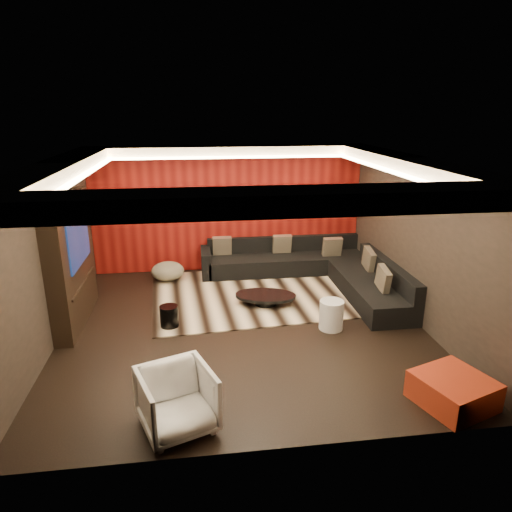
{
  "coord_description": "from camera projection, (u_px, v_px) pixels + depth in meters",
  "views": [
    {
      "loc": [
        -0.74,
        -7.02,
        3.56
      ],
      "look_at": [
        0.3,
        0.6,
        1.05
      ],
      "focal_mm": 32.0,
      "sensor_mm": 36.0,
      "label": 1
    }
  ],
  "objects": [
    {
      "name": "soffit_right",
      "position": [
        409.0,
        164.0,
        7.33
      ],
      "size": [
        0.6,
        4.8,
        0.22
      ],
      "primitive_type": "cube",
      "color": "silver",
      "rests_on": "ground"
    },
    {
      "name": "armchair",
      "position": [
        177.0,
        400.0,
        5.21
      ],
      "size": [
        1.03,
        1.04,
        0.74
      ],
      "primitive_type": "imported",
      "rotation": [
        0.0,
        0.0,
        0.35
      ],
      "color": "white",
      "rests_on": "floor"
    },
    {
      "name": "wall_left",
      "position": [
        48.0,
        255.0,
        7.0
      ],
      "size": [
        0.02,
        6.0,
        2.8
      ],
      "primitive_type": "cube",
      "color": "black",
      "rests_on": "ground"
    },
    {
      "name": "rug",
      "position": [
        254.0,
        293.0,
        9.15
      ],
      "size": [
        4.2,
        3.28,
        0.02
      ],
      "primitive_type": "cube",
      "rotation": [
        0.0,
        0.0,
        0.07
      ],
      "color": "beige",
      "rests_on": "floor"
    },
    {
      "name": "soffit_left",
      "position": [
        58.0,
        170.0,
        6.64
      ],
      "size": [
        0.6,
        4.8,
        0.22
      ],
      "primitive_type": "cube",
      "color": "silver",
      "rests_on": "ground"
    },
    {
      "name": "tv_screen",
      "position": [
        78.0,
        241.0,
        7.59
      ],
      "size": [
        0.04,
        1.3,
        0.8
      ],
      "primitive_type": "cube",
      "color": "black",
      "rests_on": "ground"
    },
    {
      "name": "striped_pouf",
      "position": [
        168.0,
        271.0,
        9.8
      ],
      "size": [
        0.92,
        0.92,
        0.39
      ],
      "primitive_type": "ellipsoid",
      "rotation": [
        0.0,
        0.0,
        0.39
      ],
      "color": "beige",
      "rests_on": "rug"
    },
    {
      "name": "coffee_table",
      "position": [
        266.0,
        299.0,
        8.61
      ],
      "size": [
        1.38,
        1.38,
        0.19
      ],
      "primitive_type": "cylinder",
      "rotation": [
        0.0,
        0.0,
        -0.23
      ],
      "color": "black",
      "rests_on": "rug"
    },
    {
      "name": "wall_back",
      "position": [
        228.0,
        209.0,
        10.22
      ],
      "size": [
        6.0,
        0.02,
        2.8
      ],
      "primitive_type": "cube",
      "color": "black",
      "rests_on": "ground"
    },
    {
      "name": "white_side_table",
      "position": [
        331.0,
        315.0,
        7.64
      ],
      "size": [
        0.44,
        0.44,
        0.5
      ],
      "primitive_type": "cylinder",
      "rotation": [
        0.0,
        0.0,
        -0.09
      ],
      "color": "silver",
      "rests_on": "floor"
    },
    {
      "name": "soffit_back",
      "position": [
        228.0,
        151.0,
        9.52
      ],
      "size": [
        6.0,
        0.6,
        0.22
      ],
      "primitive_type": "cube",
      "color": "silver",
      "rests_on": "ground"
    },
    {
      "name": "red_feature_wall",
      "position": [
        228.0,
        209.0,
        10.18
      ],
      "size": [
        5.98,
        0.05,
        2.78
      ],
      "primitive_type": "cube",
      "color": "#6B0C0A",
      "rests_on": "ground"
    },
    {
      "name": "cove_back",
      "position": [
        230.0,
        157.0,
        9.23
      ],
      "size": [
        4.8,
        0.08,
        0.04
      ],
      "primitive_type": "cube",
      "color": "#FFD899",
      "rests_on": "ground"
    },
    {
      "name": "sectional_sofa",
      "position": [
        315.0,
        270.0,
        9.71
      ],
      "size": [
        3.65,
        3.5,
        0.75
      ],
      "color": "black",
      "rests_on": "floor"
    },
    {
      "name": "cove_front",
      "position": [
        266.0,
        204.0,
        4.79
      ],
      "size": [
        4.8,
        0.08,
        0.04
      ],
      "primitive_type": "cube",
      "color": "#FFD899",
      "rests_on": "ground"
    },
    {
      "name": "drum_stool",
      "position": [
        169.0,
        316.0,
        7.7
      ],
      "size": [
        0.37,
        0.37,
        0.37
      ],
      "primitive_type": "cylinder",
      "rotation": [
        0.0,
        0.0,
        0.22
      ],
      "color": "black",
      "rests_on": "rug"
    },
    {
      "name": "wall_right",
      "position": [
        418.0,
        241.0,
        7.77
      ],
      "size": [
        0.02,
        6.0,
        2.8
      ],
      "primitive_type": "cube",
      "color": "black",
      "rests_on": "ground"
    },
    {
      "name": "tv_surround",
      "position": [
        71.0,
        261.0,
        7.68
      ],
      "size": [
        0.3,
        2.0,
        2.2
      ],
      "primitive_type": "cube",
      "color": "black",
      "rests_on": "ground"
    },
    {
      "name": "tv_shelf",
      "position": [
        84.0,
        283.0,
        7.82
      ],
      "size": [
        0.04,
        1.6,
        0.04
      ],
      "primitive_type": "cube",
      "color": "black",
      "rests_on": "ground"
    },
    {
      "name": "soffit_front",
      "position": [
        271.0,
        201.0,
        4.44
      ],
      "size": [
        6.0,
        0.6,
        0.22
      ],
      "primitive_type": "cube",
      "color": "silver",
      "rests_on": "ground"
    },
    {
      "name": "cove_left",
      "position": [
        83.0,
        176.0,
        6.71
      ],
      "size": [
        0.08,
        4.8,
        0.04
      ],
      "primitive_type": "cube",
      "color": "#FFD899",
      "rests_on": "ground"
    },
    {
      "name": "floor",
      "position": [
        243.0,
        326.0,
        7.82
      ],
      "size": [
        6.0,
        6.0,
        0.02
      ],
      "primitive_type": "cube",
      "color": "black",
      "rests_on": "ground"
    },
    {
      "name": "throw_pillows",
      "position": [
        314.0,
        254.0,
        9.62
      ],
      "size": [
        3.17,
        2.82,
        0.5
      ],
      "color": "tan",
      "rests_on": "sectional_sofa"
    },
    {
      "name": "orange_ottoman",
      "position": [
        453.0,
        391.0,
        5.71
      ],
      "size": [
        1.05,
        1.05,
        0.37
      ],
      "primitive_type": "cube",
      "rotation": [
        0.0,
        0.0,
        0.34
      ],
      "color": "#AB2E16",
      "rests_on": "floor"
    },
    {
      "name": "ceiling",
      "position": [
        242.0,
        159.0,
        6.94
      ],
      "size": [
        6.0,
        6.0,
        0.02
      ],
      "primitive_type": "cube",
      "color": "silver",
      "rests_on": "ground"
    },
    {
      "name": "cove_right",
      "position": [
        388.0,
        170.0,
        7.31
      ],
      "size": [
        0.08,
        4.8,
        0.04
      ],
      "primitive_type": "cube",
      "color": "#FFD899",
      "rests_on": "ground"
    }
  ]
}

